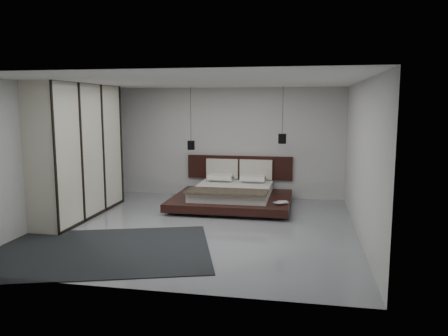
% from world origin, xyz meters
% --- Properties ---
extents(floor, '(6.00, 6.00, 0.00)m').
position_xyz_m(floor, '(0.00, 0.00, 0.00)').
color(floor, gray).
rests_on(floor, ground).
extents(ceiling, '(6.00, 6.00, 0.00)m').
position_xyz_m(ceiling, '(0.00, 0.00, 2.80)').
color(ceiling, white).
rests_on(ceiling, wall_back).
extents(wall_back, '(6.00, 0.00, 6.00)m').
position_xyz_m(wall_back, '(0.00, 3.00, 1.40)').
color(wall_back, beige).
rests_on(wall_back, floor).
extents(wall_front, '(6.00, 0.00, 6.00)m').
position_xyz_m(wall_front, '(0.00, -3.00, 1.40)').
color(wall_front, beige).
rests_on(wall_front, floor).
extents(wall_left, '(0.00, 6.00, 6.00)m').
position_xyz_m(wall_left, '(-3.00, 0.00, 1.40)').
color(wall_left, beige).
rests_on(wall_left, floor).
extents(wall_right, '(0.00, 6.00, 6.00)m').
position_xyz_m(wall_right, '(3.00, 0.00, 1.40)').
color(wall_right, beige).
rests_on(wall_right, floor).
extents(lattice_screen, '(0.05, 0.90, 2.60)m').
position_xyz_m(lattice_screen, '(-2.95, 2.45, 1.30)').
color(lattice_screen, black).
rests_on(lattice_screen, floor).
extents(bed, '(2.72, 2.37, 1.07)m').
position_xyz_m(bed, '(0.35, 1.91, 0.28)').
color(bed, black).
rests_on(bed, floor).
extents(book_lower, '(0.25, 0.31, 0.03)m').
position_xyz_m(book_lower, '(1.47, 1.26, 0.27)').
color(book_lower, '#99724C').
rests_on(book_lower, bed).
extents(book_upper, '(0.34, 0.34, 0.02)m').
position_xyz_m(book_upper, '(1.45, 1.24, 0.29)').
color(book_upper, '#99724C').
rests_on(book_upper, book_lower).
extents(pendant_left, '(0.18, 0.18, 1.53)m').
position_xyz_m(pendant_left, '(-0.76, 2.33, 1.39)').
color(pendant_left, black).
rests_on(pendant_left, ceiling).
extents(pendant_right, '(0.19, 0.19, 1.34)m').
position_xyz_m(pendant_right, '(1.47, 2.33, 1.58)').
color(pendant_right, black).
rests_on(pendant_right, ceiling).
extents(wardrobe, '(0.68, 2.91, 2.86)m').
position_xyz_m(wardrobe, '(-2.70, 0.37, 1.43)').
color(wardrobe, beige).
rests_on(wardrobe, floor).
extents(rug, '(4.05, 3.40, 0.01)m').
position_xyz_m(rug, '(-1.20, -1.70, 0.01)').
color(rug, black).
rests_on(rug, floor).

